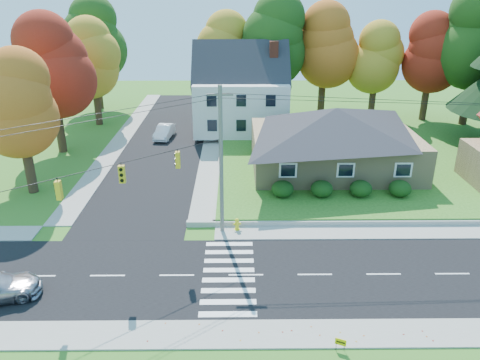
# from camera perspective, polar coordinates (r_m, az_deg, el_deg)

# --- Properties ---
(ground) EXTENTS (120.00, 120.00, 0.00)m
(ground) POSITION_cam_1_polar(r_m,az_deg,el_deg) (27.60, 0.73, -11.52)
(ground) COLOR #3D7923
(road_main) EXTENTS (90.00, 8.00, 0.02)m
(road_main) POSITION_cam_1_polar(r_m,az_deg,el_deg) (27.60, 0.73, -11.51)
(road_main) COLOR black
(road_main) RESTS_ON ground
(road_cross) EXTENTS (8.00, 44.00, 0.02)m
(road_cross) POSITION_cam_1_polar(r_m,az_deg,el_deg) (51.77, -8.81, 4.96)
(road_cross) COLOR black
(road_cross) RESTS_ON ground
(sidewalk_north) EXTENTS (90.00, 2.00, 0.08)m
(sidewalk_north) POSITION_cam_1_polar(r_m,az_deg,el_deg) (31.84, 0.54, -6.41)
(sidewalk_north) COLOR #9C9A90
(sidewalk_north) RESTS_ON ground
(sidewalk_south) EXTENTS (90.00, 2.00, 0.08)m
(sidewalk_south) POSITION_cam_1_polar(r_m,az_deg,el_deg) (23.61, 0.99, -18.27)
(sidewalk_south) COLOR #9C9A90
(sidewalk_south) RESTS_ON ground
(lawn) EXTENTS (30.00, 30.00, 0.50)m
(lawn) POSITION_cam_1_polar(r_m,az_deg,el_deg) (48.35, 15.80, 3.38)
(lawn) COLOR #3D7923
(lawn) RESTS_ON ground
(ranch_house) EXTENTS (14.60, 10.60, 5.40)m
(ranch_house) POSITION_cam_1_polar(r_m,az_deg,el_deg) (41.60, 11.40, 5.09)
(ranch_house) COLOR tan
(ranch_house) RESTS_ON lawn
(colonial_house) EXTENTS (10.40, 8.40, 9.60)m
(colonial_house) POSITION_cam_1_polar(r_m,az_deg,el_deg) (51.99, 0.14, 10.52)
(colonial_house) COLOR silver
(colonial_house) RESTS_ON lawn
(hedge_row) EXTENTS (10.70, 1.70, 1.27)m
(hedge_row) POSITION_cam_1_polar(r_m,az_deg,el_deg) (36.55, 12.24, -1.04)
(hedge_row) COLOR #163A10
(hedge_row) RESTS_ON lawn
(traffic_infrastructure) EXTENTS (38.10, 10.66, 10.00)m
(traffic_infrastructure) POSITION_cam_1_polar(r_m,az_deg,el_deg) (26.31, 0.39, -0.53)
(traffic_infrastructure) COLOR #666059
(traffic_infrastructure) RESTS_ON ground
(tree_lot_0) EXTENTS (6.72, 6.72, 12.51)m
(tree_lot_0) POSITION_cam_1_polar(r_m,az_deg,el_deg) (57.30, -2.05, 15.42)
(tree_lot_0) COLOR #3F2A19
(tree_lot_0) RESTS_ON lawn
(tree_lot_1) EXTENTS (7.84, 7.84, 14.60)m
(tree_lot_1) POSITION_cam_1_polar(r_m,az_deg,el_deg) (56.32, 4.28, 16.59)
(tree_lot_1) COLOR #3F2A19
(tree_lot_1) RESTS_ON lawn
(tree_lot_2) EXTENTS (7.28, 7.28, 13.56)m
(tree_lot_2) POSITION_cam_1_polar(r_m,az_deg,el_deg) (58.17, 10.32, 15.84)
(tree_lot_2) COLOR #3F2A19
(tree_lot_2) RESTS_ON lawn
(tree_lot_3) EXTENTS (6.16, 6.16, 11.47)m
(tree_lot_3) POSITION_cam_1_polar(r_m,az_deg,el_deg) (58.76, 16.34, 14.10)
(tree_lot_3) COLOR #3F2A19
(tree_lot_3) RESTS_ON lawn
(tree_lot_4) EXTENTS (6.72, 6.72, 12.51)m
(tree_lot_4) POSITION_cam_1_polar(r_m,az_deg,el_deg) (59.72, 22.37, 14.10)
(tree_lot_4) COLOR #3F2A19
(tree_lot_4) RESTS_ON lawn
(tree_lot_5) EXTENTS (8.40, 8.40, 15.64)m
(tree_lot_5) POSITION_cam_1_polar(r_m,az_deg,el_deg) (59.36, 27.07, 15.24)
(tree_lot_5) COLOR #3F2A19
(tree_lot_5) RESTS_ON lawn
(tree_west_0) EXTENTS (6.16, 6.16, 11.47)m
(tree_west_0) POSITION_cam_1_polar(r_m,az_deg,el_deg) (39.41, -25.46, 8.24)
(tree_west_0) COLOR #3F2A19
(tree_west_0) RESTS_ON ground
(tree_west_1) EXTENTS (7.28, 7.28, 13.56)m
(tree_west_1) POSITION_cam_1_polar(r_m,az_deg,el_deg) (48.62, -22.13, 12.71)
(tree_west_1) COLOR #3F2A19
(tree_west_1) RESTS_ON ground
(tree_west_2) EXTENTS (6.72, 6.72, 12.51)m
(tree_west_2) POSITION_cam_1_polar(r_m,az_deg,el_deg) (57.76, -17.61, 13.98)
(tree_west_2) COLOR #3F2A19
(tree_west_2) RESTS_ON ground
(tree_west_3) EXTENTS (7.84, 7.84, 14.60)m
(tree_west_3) POSITION_cam_1_polar(r_m,az_deg,el_deg) (65.79, -17.52, 16.09)
(tree_west_3) COLOR #3F2A19
(tree_west_3) RESTS_ON ground
(white_car) EXTENTS (2.01, 4.51, 1.44)m
(white_car) POSITION_cam_1_polar(r_m,az_deg,el_deg) (51.95, -9.20, 5.84)
(white_car) COLOR silver
(white_car) RESTS_ON road_cross
(fire_hydrant) EXTENTS (0.52, 0.40, 0.91)m
(fire_hydrant) POSITION_cam_1_polar(r_m,az_deg,el_deg) (31.97, -0.36, -5.48)
(fire_hydrant) COLOR yellow
(fire_hydrant) RESTS_ON ground
(yard_sign) EXTENTS (0.48, 0.23, 0.64)m
(yard_sign) POSITION_cam_1_polar(r_m,az_deg,el_deg) (23.02, 12.16, -18.79)
(yard_sign) COLOR black
(yard_sign) RESTS_ON ground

